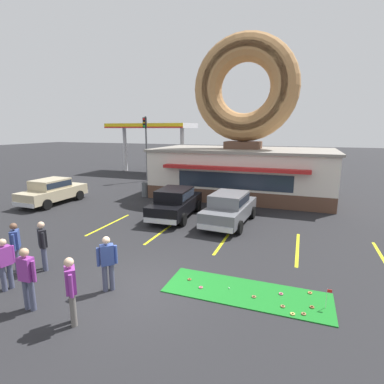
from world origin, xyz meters
TOP-DOWN VIEW (x-y plane):
  - ground_plane at (0.00, 0.00)m, footprint 160.00×160.00m
  - donut_shop_building at (0.52, 13.94)m, footprint 12.30×6.75m
  - putting_mat at (3.20, 0.94)m, footprint 4.78×1.60m
  - mini_donut_near_left at (4.26, 0.55)m, footprint 0.13×0.13m
  - mini_donut_near_right at (4.17, 1.18)m, footprint 0.13×0.13m
  - mini_donut_mid_left at (3.46, 0.75)m, footprint 0.13×0.13m
  - mini_donut_mid_centre at (4.96, 1.53)m, footprint 0.13×0.13m
  - mini_donut_mid_right at (4.79, 0.39)m, footprint 0.13×0.13m
  - mini_donut_far_left at (5.00, 0.78)m, footprint 0.13×0.13m
  - mini_donut_far_centre at (1.88, 0.72)m, footprint 0.13×0.13m
  - mini_donut_far_right at (1.38, 1.05)m, footprint 0.13×0.13m
  - mini_donut_extra at (4.52, 0.28)m, footprint 0.13×0.13m
  - golf_ball at (2.69, 0.97)m, footprint 0.04×0.04m
  - putting_flag_pin at (5.38, 0.91)m, footprint 0.13×0.01m
  - car_black at (-1.81, 7.35)m, footprint 2.18×4.65m
  - car_champagne at (-10.42, 7.41)m, footprint 2.06×4.60m
  - car_grey at (1.20, 7.24)m, footprint 2.19×4.66m
  - pedestrian_blue_sweater_man at (-0.55, -1.92)m, footprint 0.45×0.45m
  - pedestrian_hooded_kid at (-2.06, -1.84)m, footprint 0.60×0.25m
  - pedestrian_leather_jacket_man at (-3.54, -1.31)m, footprint 0.31×0.59m
  - pedestrian_clipboard_woman at (-4.27, -0.34)m, footprint 0.43×0.48m
  - pedestrian_beanie_man at (-0.67, -0.30)m, footprint 0.46×0.44m
  - pedestrian_crossing_woman at (-3.53, 0.09)m, footprint 0.50×0.42m
  - trash_bin at (-5.86, 11.39)m, footprint 0.57×0.57m
  - traffic_light_pole at (-8.80, 16.97)m, footprint 0.28×0.47m
  - gas_station_canopy at (-11.01, 22.41)m, footprint 9.00×4.46m
  - parking_stripe_far_left at (-4.45, 5.00)m, footprint 0.12×3.60m
  - parking_stripe_left at (-1.45, 5.00)m, footprint 0.12×3.60m
  - parking_stripe_mid_left at (1.55, 5.00)m, footprint 0.12×3.60m
  - parking_stripe_centre at (4.55, 5.00)m, footprint 0.12×3.60m
  - parking_stripe_mid_right at (7.55, 5.00)m, footprint 0.12×3.60m

SIDE VIEW (x-z plane):
  - ground_plane at x=0.00m, z-range 0.00..0.00m
  - parking_stripe_far_left at x=-4.45m, z-range 0.00..0.01m
  - parking_stripe_left at x=-1.45m, z-range 0.00..0.01m
  - parking_stripe_mid_left at x=1.55m, z-range 0.00..0.01m
  - parking_stripe_centre at x=4.55m, z-range 0.00..0.01m
  - parking_stripe_mid_right at x=7.55m, z-range 0.00..0.01m
  - putting_mat at x=3.20m, z-range 0.00..0.03m
  - mini_donut_near_left at x=4.26m, z-range 0.03..0.07m
  - mini_donut_near_right at x=4.17m, z-range 0.03..0.07m
  - mini_donut_mid_left at x=3.46m, z-range 0.03..0.07m
  - mini_donut_mid_centre at x=4.96m, z-range 0.03..0.07m
  - mini_donut_mid_right at x=4.79m, z-range 0.03..0.07m
  - mini_donut_far_left at x=5.00m, z-range 0.03..0.07m
  - mini_donut_far_centre at x=1.88m, z-range 0.03..0.07m
  - mini_donut_far_right at x=1.38m, z-range 0.03..0.07m
  - mini_donut_extra at x=4.52m, z-range 0.03..0.07m
  - golf_ball at x=2.69m, z-range 0.03..0.07m
  - putting_flag_pin at x=5.38m, z-range 0.16..0.71m
  - trash_bin at x=-5.86m, z-range 0.01..0.99m
  - car_black at x=-1.81m, z-range 0.07..1.67m
  - car_champagne at x=-10.42m, z-range 0.07..1.67m
  - car_grey at x=1.20m, z-range 0.07..1.67m
  - pedestrian_leather_jacket_man at x=-3.54m, z-range 0.08..1.68m
  - pedestrian_beanie_man at x=-0.67m, z-range 0.09..1.78m
  - pedestrian_clipboard_woman at x=-4.27m, z-range 0.10..1.80m
  - pedestrian_crossing_woman at x=-3.53m, z-range 0.10..1.80m
  - pedestrian_hooded_kid at x=-2.06m, z-range 0.10..1.84m
  - pedestrian_blue_sweater_man at x=-0.55m, z-range 0.10..1.85m
  - traffic_light_pole at x=-8.80m, z-range 0.81..6.61m
  - donut_shop_building at x=0.52m, z-range -1.74..9.22m
  - gas_station_canopy at x=-11.01m, z-range 2.21..7.51m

